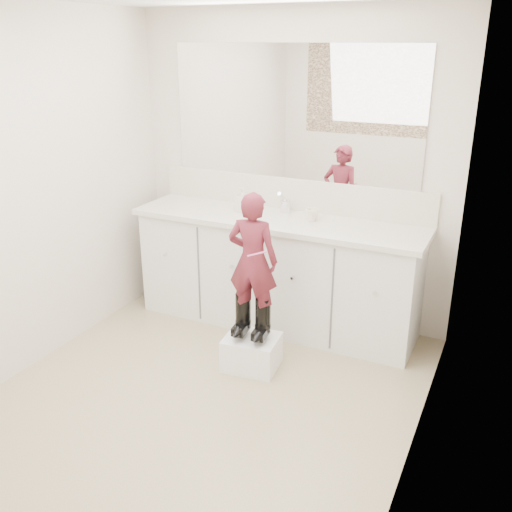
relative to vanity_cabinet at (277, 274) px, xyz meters
The scene contains 16 objects.
floor 1.30m from the vanity_cabinet, 90.00° to the right, with size 3.00×3.00×0.00m, color #907B5E.
wall_back 0.82m from the vanity_cabinet, 90.00° to the left, with size 2.60×2.60×0.00m, color beige.
wall_left 1.95m from the vanity_cabinet, 136.70° to the right, with size 3.00×3.00×0.00m, color beige.
wall_right 1.95m from the vanity_cabinet, 43.30° to the right, with size 3.00×3.00×0.00m, color beige.
vanity_cabinet is the anchor object (origin of this frame).
countertop 0.45m from the vanity_cabinet, 90.00° to the right, with size 2.28×0.58×0.04m, color beige.
backsplash 0.64m from the vanity_cabinet, 90.00° to the left, with size 2.28×0.03×0.25m, color beige.
mirror 1.24m from the vanity_cabinet, 90.00° to the left, with size 2.00×0.02×1.00m, color white.
faucet 0.54m from the vanity_cabinet, 90.00° to the left, with size 0.08×0.08×0.10m, color silver.
cup 0.58m from the vanity_cabinet, ahead, with size 0.10×0.10×0.09m, color beige.
soap_bottle 0.64m from the vanity_cabinet, behind, with size 0.08×0.09×0.19m, color beige.
step_stool 0.77m from the vanity_cabinet, 80.32° to the right, with size 0.37×0.30×0.23m, color white.
boot_left 0.68m from the vanity_cabinet, 86.26° to the right, with size 0.11×0.20×0.30m, color black, non-canonical shape.
boot_right 0.71m from the vanity_cabinet, 74.05° to the right, with size 0.11×0.20×0.30m, color black, non-canonical shape.
toddler 0.79m from the vanity_cabinet, 80.04° to the right, with size 0.34×0.22×0.93m, color #992F3B.
toothbrush 0.91m from the vanity_cabinet, 76.01° to the right, with size 0.01×0.01×0.14m, color pink.
Camera 1 is at (1.65, -2.60, 2.16)m, focal length 40.00 mm.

